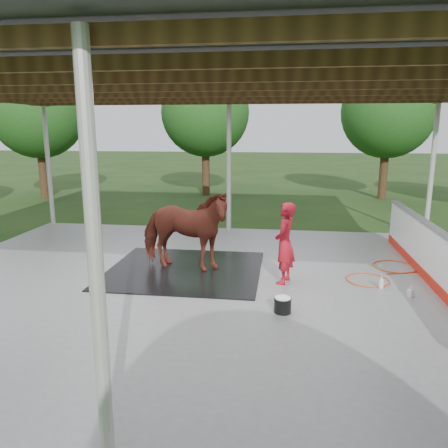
# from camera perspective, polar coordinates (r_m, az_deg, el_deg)

# --- Properties ---
(ground) EXTENTS (100.00, 100.00, 0.00)m
(ground) POSITION_cam_1_polar(r_m,az_deg,el_deg) (8.87, -3.18, -8.09)
(ground) COLOR #1E3814
(concrete_slab) EXTENTS (12.00, 10.00, 0.05)m
(concrete_slab) POSITION_cam_1_polar(r_m,az_deg,el_deg) (8.86, -3.18, -7.94)
(concrete_slab) COLOR slate
(concrete_slab) RESTS_ON ground
(pavilion_structure) EXTENTS (12.60, 10.60, 4.05)m
(pavilion_structure) POSITION_cam_1_polar(r_m,az_deg,el_deg) (8.35, -3.52, 18.31)
(pavilion_structure) COLOR beige
(pavilion_structure) RESTS_ON ground
(dasher_board) EXTENTS (0.16, 8.00, 1.15)m
(dasher_board) POSITION_cam_1_polar(r_m,az_deg,el_deg) (9.04, 26.86, -5.09)
(dasher_board) COLOR red
(dasher_board) RESTS_ON concrete_slab
(tree_belt) EXTENTS (28.00, 28.00, 5.80)m
(tree_belt) POSITION_cam_1_polar(r_m,az_deg,el_deg) (9.17, -0.44, 16.69)
(tree_belt) COLOR #382314
(tree_belt) RESTS_ON ground
(rubber_mat) EXTENTS (3.30, 3.09, 0.02)m
(rubber_mat) POSITION_cam_1_polar(r_m,az_deg,el_deg) (9.68, -5.15, -5.96)
(rubber_mat) COLOR black
(rubber_mat) RESTS_ON concrete_slab
(horse) EXTENTS (2.20, 1.23, 1.77)m
(horse) POSITION_cam_1_polar(r_m,az_deg,el_deg) (9.43, -5.25, -0.79)
(horse) COLOR maroon
(horse) RESTS_ON rubber_mat
(handler) EXTENTS (0.53, 0.68, 1.64)m
(handler) POSITION_cam_1_polar(r_m,az_deg,el_deg) (8.75, 7.94, -2.50)
(handler) COLOR #AA1221
(handler) RESTS_ON concrete_slab
(wash_bucket) EXTENTS (0.29, 0.29, 0.27)m
(wash_bucket) POSITION_cam_1_polar(r_m,az_deg,el_deg) (7.55, 7.66, -10.40)
(wash_bucket) COLOR black
(wash_bucket) RESTS_ON concrete_slab
(soap_bottle_a) EXTENTS (0.10, 0.10, 0.26)m
(soap_bottle_a) POSITION_cam_1_polar(r_m,az_deg,el_deg) (9.08, 19.86, -7.15)
(soap_bottle_a) COLOR silver
(soap_bottle_a) RESTS_ON concrete_slab
(soap_bottle_b) EXTENTS (0.14, 0.13, 0.21)m
(soap_bottle_b) POSITION_cam_1_polar(r_m,az_deg,el_deg) (8.85, 23.22, -8.10)
(soap_bottle_b) COLOR #338CD8
(soap_bottle_b) RESTS_ON concrete_slab
(hose_coil) EXTENTS (2.22, 1.92, 0.02)m
(hose_coil) POSITION_cam_1_polar(r_m,az_deg,el_deg) (10.08, 20.10, -5.94)
(hose_coil) COLOR #C1410D
(hose_coil) RESTS_ON concrete_slab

